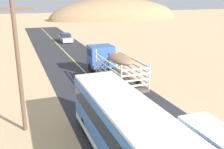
# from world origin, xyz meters

# --- Properties ---
(suv_near) EXTENTS (1.90, 4.62, 1.93)m
(suv_near) POSITION_xyz_m (1.59, -1.76, 1.09)
(suv_near) COLOR silver
(suv_near) RESTS_ON road_surface
(livestock_truck) EXTENTS (2.53, 9.70, 3.02)m
(livestock_truck) POSITION_xyz_m (1.59, 13.21, 1.79)
(livestock_truck) COLOR #3359A5
(livestock_truck) RESTS_ON road_surface
(bus) EXTENTS (2.54, 10.00, 3.21)m
(bus) POSITION_xyz_m (-2.30, 0.05, 1.75)
(bus) COLOR #3872C6
(bus) RESTS_ON road_surface
(car_far) EXTENTS (1.80, 4.40, 1.46)m
(car_far) POSITION_xyz_m (1.85, 36.06, 0.69)
(car_far) COLOR silver
(car_far) RESTS_ON road_surface
(power_pole_near) EXTENTS (2.20, 0.24, 7.86)m
(power_pole_near) POSITION_xyz_m (-6.76, 5.03, 4.22)
(power_pole_near) COLOR brown
(power_pole_near) RESTS_ON ground
(distant_hill) EXTENTS (46.79, 17.66, 14.35)m
(distant_hill) POSITION_xyz_m (27.41, 76.19, 0.00)
(distant_hill) COLOR #957553
(distant_hill) RESTS_ON ground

